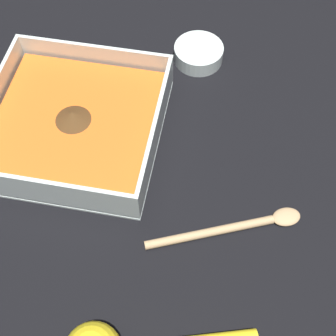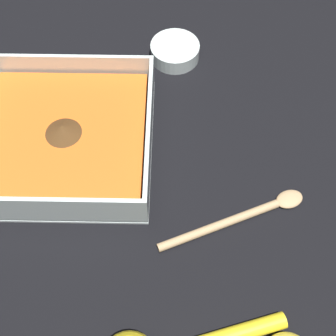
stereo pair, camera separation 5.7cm
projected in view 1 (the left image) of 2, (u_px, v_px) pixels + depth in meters
name	position (u px, v px, depth m)	size (l,w,h in m)	color
ground_plane	(92.00, 143.00, 0.72)	(4.00, 4.00, 0.00)	black
square_dish	(75.00, 126.00, 0.71)	(0.26, 0.26, 0.07)	silver
spice_bowl	(198.00, 54.00, 0.80)	(0.08, 0.08, 0.03)	silver
wooden_spoon	(233.00, 228.00, 0.64)	(0.10, 0.21, 0.01)	tan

